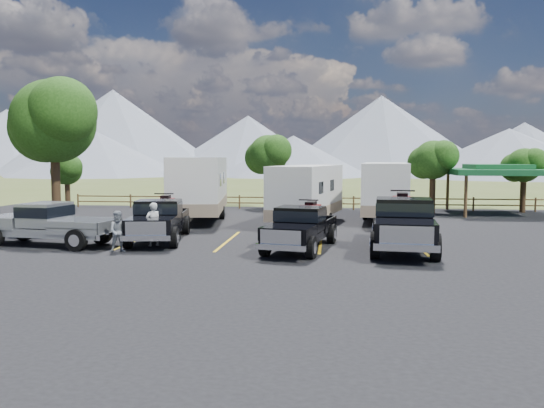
# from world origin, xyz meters

# --- Properties ---
(ground) EXTENTS (320.00, 320.00, 0.00)m
(ground) POSITION_xyz_m (0.00, 0.00, 0.00)
(ground) COLOR #4A5A26
(ground) RESTS_ON ground
(asphalt_lot) EXTENTS (44.00, 34.00, 0.04)m
(asphalt_lot) POSITION_xyz_m (0.00, 3.00, 0.02)
(asphalt_lot) COLOR black
(asphalt_lot) RESTS_ON ground
(stall_lines) EXTENTS (12.12, 5.50, 0.01)m
(stall_lines) POSITION_xyz_m (0.00, 4.00, 0.04)
(stall_lines) COLOR gold
(stall_lines) RESTS_ON asphalt_lot
(tree_big_nw) EXTENTS (5.54, 5.18, 7.84)m
(tree_big_nw) POSITION_xyz_m (-12.55, 9.03, 5.60)
(tree_big_nw) COLOR #332413
(tree_big_nw) RESTS_ON ground
(tree_ne_a) EXTENTS (3.11, 2.92, 4.76)m
(tree_ne_a) POSITION_xyz_m (8.97, 17.01, 3.48)
(tree_ne_a) COLOR #332413
(tree_ne_a) RESTS_ON ground
(tree_ne_b) EXTENTS (2.77, 2.59, 4.27)m
(tree_ne_b) POSITION_xyz_m (14.98, 18.01, 3.13)
(tree_ne_b) COLOR #332413
(tree_ne_b) RESTS_ON ground
(tree_north) EXTENTS (3.46, 3.24, 5.25)m
(tree_north) POSITION_xyz_m (-2.03, 19.02, 3.83)
(tree_north) COLOR #332413
(tree_north) RESTS_ON ground
(tree_nw_small) EXTENTS (2.59, 2.43, 3.85)m
(tree_nw_small) POSITION_xyz_m (-16.02, 17.01, 2.78)
(tree_nw_small) COLOR #332413
(tree_nw_small) RESTS_ON ground
(rail_fence) EXTENTS (36.12, 0.12, 1.00)m
(rail_fence) POSITION_xyz_m (2.00, 18.50, 0.61)
(rail_fence) COLOR brown
(rail_fence) RESTS_ON ground
(pavilion) EXTENTS (6.20, 6.20, 3.22)m
(pavilion) POSITION_xyz_m (13.00, 17.00, 2.79)
(pavilion) COLOR brown
(pavilion) RESTS_ON ground
(mountain_range) EXTENTS (209.00, 71.00, 20.00)m
(mountain_range) POSITION_xyz_m (-7.63, 105.98, 7.87)
(mountain_range) COLOR slate
(mountain_range) RESTS_ON ground
(rig_left) EXTENTS (2.76, 6.17, 1.99)m
(rig_left) POSITION_xyz_m (-5.00, 3.88, 1.00)
(rig_left) COLOR black
(rig_left) RESTS_ON asphalt_lot
(rig_center) EXTENTS (2.90, 5.90, 1.89)m
(rig_center) POSITION_xyz_m (1.28, 2.36, 0.95)
(rig_center) COLOR black
(rig_center) RESTS_ON asphalt_lot
(rig_right) EXTENTS (2.92, 6.97, 2.27)m
(rig_right) POSITION_xyz_m (5.26, 2.76, 1.13)
(rig_right) COLOR black
(rig_right) RESTS_ON asphalt_lot
(trailer_left) EXTENTS (3.85, 10.45, 3.61)m
(trailer_left) POSITION_xyz_m (-5.11, 11.48, 1.93)
(trailer_left) COLOR white
(trailer_left) RESTS_ON asphalt_lot
(trailer_center) EXTENTS (3.89, 9.18, 3.18)m
(trailer_center) POSITION_xyz_m (1.17, 9.83, 1.71)
(trailer_center) COLOR white
(trailer_center) RESTS_ON asphalt_lot
(trailer_right) EXTENTS (3.24, 9.55, 3.30)m
(trailer_right) POSITION_xyz_m (5.53, 12.49, 1.77)
(trailer_right) COLOR white
(trailer_right) RESTS_ON asphalt_lot
(pickup_silver) EXTENTS (6.07, 2.65, 1.76)m
(pickup_silver) POSITION_xyz_m (-9.07, 2.03, 0.96)
(pickup_silver) COLOR gray
(pickup_silver) RESTS_ON asphalt_lot
(person_a) EXTENTS (0.76, 0.76, 1.78)m
(person_a) POSITION_xyz_m (-4.78, 2.38, 0.93)
(person_a) COLOR #B9B9B9
(person_a) RESTS_ON asphalt_lot
(person_b) EXTENTS (0.92, 0.81, 1.58)m
(person_b) POSITION_xyz_m (-5.63, 0.91, 0.83)
(person_b) COLOR gray
(person_b) RESTS_ON asphalt_lot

